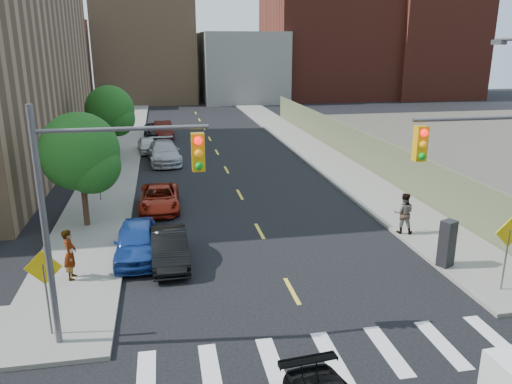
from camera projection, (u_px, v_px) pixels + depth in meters
name	position (u px, v px, depth m)	size (l,w,h in m)	color
sidewalk_nw	(126.00, 134.00, 47.88)	(3.50, 73.00, 0.15)	gray
sidewalk_ne	(282.00, 129.00, 50.63)	(3.50, 73.00, 0.15)	gray
fence_north	(348.00, 142.00, 37.92)	(0.12, 44.00, 2.50)	#656949
bg_bldg_west	(31.00, 61.00, 70.48)	(14.00, 18.00, 12.00)	#592319
bg_bldg_midwest	(146.00, 50.00, 74.78)	(14.00, 16.00, 15.00)	#8C6B4C
bg_bldg_center	(241.00, 67.00, 76.10)	(12.00, 16.00, 10.00)	gray
bg_bldg_east	(325.00, 46.00, 79.61)	(18.00, 18.00, 16.00)	#592319
bg_bldg_fareast	(424.00, 40.00, 80.28)	(14.00, 16.00, 18.00)	#592319
smokestack	(450.00, 7.00, 79.56)	(1.80, 1.80, 28.00)	#8C6B4C
signal_nw	(100.00, 195.00, 13.50)	(4.59, 0.30, 7.00)	#59595E
signal_ne	(496.00, 174.00, 15.63)	(4.59, 0.30, 7.00)	#59595E
warn_sign_nw	(45.00, 277.00, 14.37)	(1.06, 0.06, 2.83)	#59595E
warn_sign_ne	(508.00, 241.00, 17.04)	(1.06, 0.06, 2.83)	#59595E
warn_sign_midwest	(98.00, 167.00, 27.08)	(1.06, 0.06, 2.83)	#59595E
tree_west_near	(80.00, 156.00, 22.90)	(3.66, 3.64, 5.52)	#332114
tree_west_far	(110.00, 113.00, 37.02)	(3.66, 3.64, 5.52)	#332114
parked_car_blue	(137.00, 241.00, 20.29)	(1.71, 4.25, 1.45)	navy
parked_car_black	(170.00, 248.00, 19.82)	(1.39, 3.99, 1.31)	black
parked_car_red	(160.00, 198.00, 26.33)	(2.06, 4.46, 1.24)	maroon
parked_car_silver	(164.00, 152.00, 36.59)	(2.20, 5.41, 1.57)	#A9ADB1
parked_car_white	(147.00, 145.00, 40.11)	(1.46, 3.64, 1.24)	silver
parked_car_maroon	(163.00, 130.00, 46.25)	(1.59, 4.55, 1.50)	#3C100C
parked_car_grey	(156.00, 130.00, 47.15)	(2.02, 4.37, 1.22)	black
payphone	(447.00, 244.00, 19.16)	(0.55, 0.45, 1.85)	black
pedestrian_west	(70.00, 254.00, 18.12)	(0.69, 0.46, 1.90)	gray
pedestrian_east	(404.00, 213.00, 22.54)	(0.92, 0.71, 1.88)	gray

